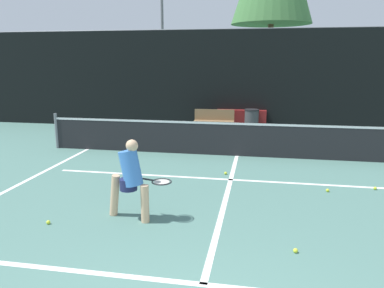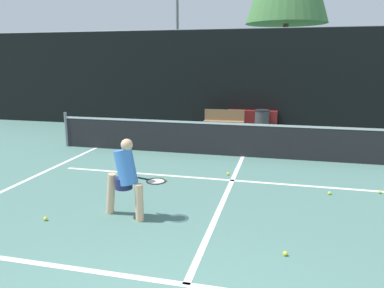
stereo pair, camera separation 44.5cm
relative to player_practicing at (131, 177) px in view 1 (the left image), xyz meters
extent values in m
cube|color=white|center=(1.48, -1.68, -0.74)|extent=(11.00, 0.10, 0.01)
cube|color=white|center=(1.48, 2.43, -0.74)|extent=(8.25, 0.10, 0.01)
cube|color=white|center=(1.48, 1.47, -0.74)|extent=(0.10, 6.30, 0.01)
cube|color=white|center=(-3.03, 1.47, -0.74)|extent=(0.10, 7.30, 0.01)
cylinder|color=slate|center=(-4.02, 4.62, -0.21)|extent=(0.09, 0.09, 1.07)
cube|color=#232326|center=(1.48, 4.62, -0.27)|extent=(11.00, 0.02, 0.95)
cube|color=white|center=(1.48, 4.62, 0.17)|extent=(11.00, 0.03, 0.06)
cube|color=black|center=(1.48, 8.70, 1.12)|extent=(24.00, 0.06, 3.74)
cylinder|color=slate|center=(1.48, 8.70, 3.02)|extent=(24.00, 0.04, 0.04)
cylinder|color=#DBAD84|center=(0.26, -0.08, -0.43)|extent=(0.14, 0.14, 0.64)
cylinder|color=#DBAD84|center=(-0.34, 0.09, -0.38)|extent=(0.26, 0.20, 0.75)
cylinder|color=#1E234C|center=(-0.05, 0.01, -0.14)|extent=(0.29, 0.29, 0.20)
cylinder|color=#3F7ACC|center=(0.01, -0.01, 0.16)|extent=(0.42, 0.34, 0.65)
sphere|color=#DBAD84|center=(0.05, -0.02, 0.54)|extent=(0.20, 0.20, 0.20)
cylinder|color=#262628|center=(0.21, 0.18, -0.09)|extent=(0.30, 0.11, 0.03)
torus|color=#262628|center=(0.51, 0.09, -0.09)|extent=(0.42, 0.42, 0.02)
cylinder|color=beige|center=(0.51, 0.09, -0.09)|extent=(0.32, 0.32, 0.01)
sphere|color=#D1E033|center=(-1.29, -0.46, -0.71)|extent=(0.07, 0.07, 0.07)
sphere|color=#D1E033|center=(2.64, -0.69, -0.71)|extent=(0.07, 0.07, 0.07)
sphere|color=#D1E033|center=(1.33, 2.81, -0.71)|extent=(0.07, 0.07, 0.07)
sphere|color=#D1E033|center=(4.50, 2.31, -0.71)|extent=(0.07, 0.07, 0.07)
sphere|color=#D1E033|center=(0.03, 2.01, -0.71)|extent=(0.07, 0.07, 0.07)
sphere|color=#D1E033|center=(3.51, 1.99, -0.71)|extent=(0.07, 0.07, 0.07)
cube|color=olive|center=(0.42, 7.85, -0.31)|extent=(1.48, 0.42, 0.04)
cube|color=olive|center=(0.41, 8.03, -0.10)|extent=(1.47, 0.10, 0.42)
cube|color=#333338|center=(-0.17, 7.83, -0.53)|extent=(0.06, 0.32, 0.44)
cube|color=#333338|center=(1.01, 7.87, -0.53)|extent=(0.06, 0.32, 0.44)
cylinder|color=#3F3F42|center=(1.78, 8.14, -0.33)|extent=(0.51, 0.51, 0.84)
cylinder|color=black|center=(1.78, 8.14, 0.11)|extent=(0.54, 0.54, 0.04)
cube|color=maroon|center=(1.39, 10.72, -0.35)|extent=(1.86, 4.70, 0.80)
cube|color=#1E2328|center=(1.39, 10.48, 0.32)|extent=(1.56, 2.82, 0.53)
cylinder|color=black|center=(2.23, 12.22, -0.45)|extent=(0.18, 0.60, 0.60)
cylinder|color=black|center=(2.23, 9.21, -0.45)|extent=(0.18, 0.60, 0.60)
cylinder|color=slate|center=(-3.50, 15.51, 3.42)|extent=(0.16, 0.16, 8.34)
cylinder|color=brown|center=(2.43, 13.88, 1.43)|extent=(0.28, 0.28, 4.35)
cube|color=gray|center=(1.48, 22.42, 1.60)|extent=(36.00, 2.40, 4.70)
camera|label=1|loc=(2.07, -5.67, 1.90)|focal=35.00mm
camera|label=2|loc=(2.51, -5.58, 1.90)|focal=35.00mm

